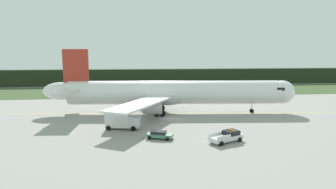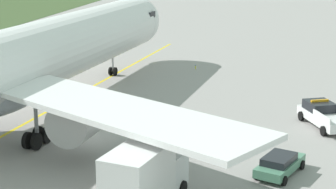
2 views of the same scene
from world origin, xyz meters
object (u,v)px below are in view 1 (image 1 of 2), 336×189
(ops_pickup_truck, at_px, (227,136))
(staff_car, at_px, (159,135))
(airliner, at_px, (172,93))
(catering_truck, at_px, (121,119))

(ops_pickup_truck, distance_m, staff_car, 11.06)
(airliner, distance_m, ops_pickup_truck, 24.35)
(ops_pickup_truck, xyz_separation_m, catering_truck, (-17.09, 10.13, 1.00))
(airliner, xyz_separation_m, staff_car, (-4.94, -20.24, -4.17))
(airliner, relative_size, catering_truck, 9.00)
(staff_car, bearing_deg, airliner, 76.27)
(ops_pickup_truck, xyz_separation_m, staff_car, (-10.62, 3.10, -0.20))
(ops_pickup_truck, bearing_deg, catering_truck, 149.36)
(ops_pickup_truck, bearing_deg, staff_car, 163.73)
(catering_truck, bearing_deg, staff_car, -47.34)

